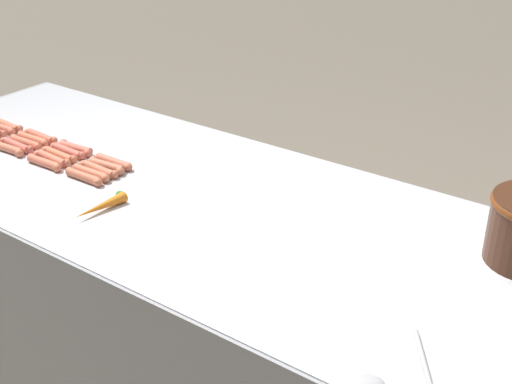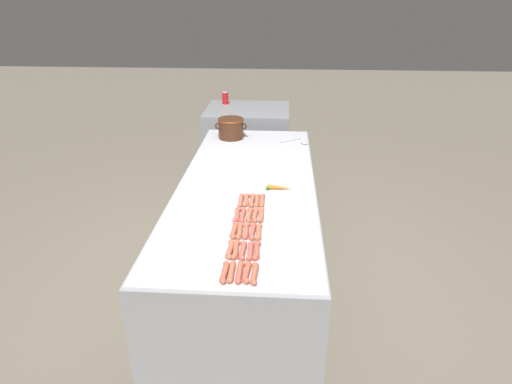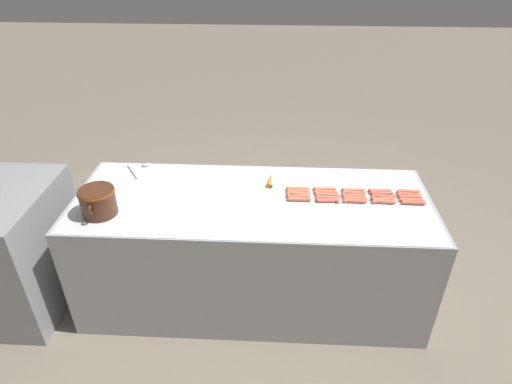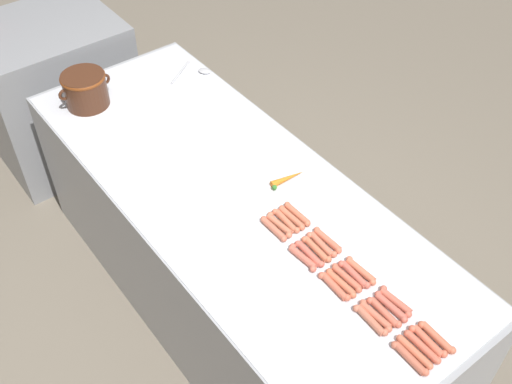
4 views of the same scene
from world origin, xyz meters
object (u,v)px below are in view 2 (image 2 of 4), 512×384
object	(u,v)px
hot_dog_21	(257,250)
bean_pot	(231,127)
hot_dog_5	(232,272)
carrot	(280,188)
hot_dog_23	(261,215)
serving_spoon	(300,142)
hot_dog_15	(247,272)
hot_dog_18	(255,215)
hot_dog_6	(236,249)
hot_dog_4	(241,200)
hot_dog_17	(252,231)
hot_dog_24	(262,200)
hot_dog_9	(246,200)
hot_dog_16	(250,251)
hot_dog_19	(257,200)
hot_dog_12	(246,231)
hot_dog_1	(230,249)
hot_dog_22	(259,232)
hot_dog_2	(234,230)
hot_dog_10	(239,272)
hot_dog_7	(240,231)
hot_dog_8	(243,215)
soda_can	(225,98)
back_cabinet	(248,151)
hot_dog_11	(243,251)
hot_dog_3	(237,215)
hot_dog_14	(252,200)
hot_dog_0	(225,272)
hot_dog_20	(254,274)

from	to	relation	value
hot_dog_21	bean_pot	bearing A→B (deg)	100.67
hot_dog_5	carrot	size ratio (longest dim) A/B	0.88
hot_dog_23	serving_spoon	size ratio (longest dim) A/B	0.65
hot_dog_15	hot_dog_18	world-z (taller)	same
hot_dog_6	hot_dog_21	bearing A→B (deg)	-0.51
hot_dog_4	hot_dog_17	bearing A→B (deg)	-75.18
hot_dog_21	hot_dog_24	xyz separation A→B (m)	(-0.00, 0.55, 0.00)
hot_dog_9	hot_dog_16	distance (m)	0.56
hot_dog_19	hot_dog_12	bearing A→B (deg)	-95.40
hot_dog_1	hot_dog_22	size ratio (longest dim) A/B	1.00
hot_dog_2	hot_dog_10	size ratio (longest dim) A/B	1.00
hot_dog_7	hot_dog_4	bearing A→B (deg)	94.66
hot_dog_8	soda_can	size ratio (longest dim) A/B	1.28
hot_dog_1	carrot	world-z (taller)	carrot
hot_dog_9	bean_pot	size ratio (longest dim) A/B	0.57
back_cabinet	serving_spoon	xyz separation A→B (m)	(0.51, -0.88, 0.41)
hot_dog_1	hot_dog_9	bearing A→B (deg)	86.64
hot_dog_15	back_cabinet	bearing A→B (deg)	94.67
hot_dog_10	hot_dog_21	distance (m)	0.20
hot_dog_4	serving_spoon	distance (m)	1.22
hot_dog_9	hot_dog_18	distance (m)	0.20
hot_dog_7	hot_dog_12	xyz separation A→B (m)	(0.03, 0.00, 0.00)
hot_dog_2	hot_dog_7	bearing A→B (deg)	-7.92
hot_dog_4	hot_dog_11	bearing A→B (deg)	-83.50
back_cabinet	hot_dog_22	xyz separation A→B (m)	(0.26, -2.40, 0.41)
hot_dog_1	hot_dog_2	bearing A→B (deg)	90.31
hot_dog_5	hot_dog_24	size ratio (longest dim) A/B	1.00
hot_dog_12	serving_spoon	world-z (taller)	hot_dog_12
hot_dog_9	bean_pot	bearing A→B (deg)	100.88
hot_dog_24	hot_dog_3	bearing A→B (deg)	-124.93
serving_spoon	back_cabinet	bearing A→B (deg)	120.44
carrot	hot_dog_21	bearing A→B (deg)	-97.71
hot_dog_11	bean_pot	xyz separation A→B (m)	(-0.27, 1.81, 0.08)
back_cabinet	hot_dog_4	size ratio (longest dim) A/B	5.80
hot_dog_14	hot_dog_12	bearing A→B (deg)	-90.54
hot_dog_5	hot_dog_16	xyz separation A→B (m)	(0.07, 0.18, 0.00)
hot_dog_4	bean_pot	xyz separation A→B (m)	(-0.21, 1.25, 0.08)
hot_dog_0	hot_dog_22	xyz separation A→B (m)	(0.13, 0.37, 0.00)
serving_spoon	hot_dog_18	bearing A→B (deg)	-102.16
hot_dog_10	hot_dog_16	size ratio (longest dim) A/B	1.00
hot_dog_5	hot_dog_19	size ratio (longest dim) A/B	1.00
hot_dog_2	hot_dog_20	bearing A→B (deg)	-70.39
hot_dog_8	hot_dog_11	distance (m)	0.37
hot_dog_16	hot_dog_18	size ratio (longest dim) A/B	1.00
hot_dog_9	hot_dog_21	world-z (taller)	same
bean_pot	hot_dog_0	bearing A→B (deg)	-84.10
hot_dog_18	serving_spoon	world-z (taller)	hot_dog_18
hot_dog_19	carrot	world-z (taller)	carrot
hot_dog_1	hot_dog_14	size ratio (longest dim) A/B	1.00
hot_dog_4	hot_dog_23	world-z (taller)	same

